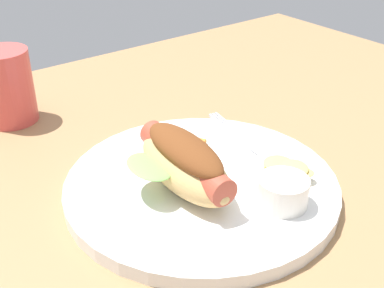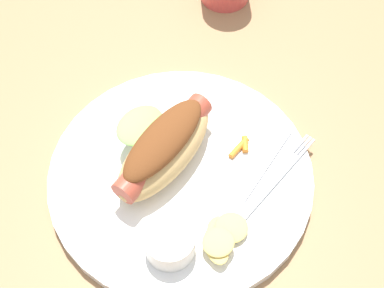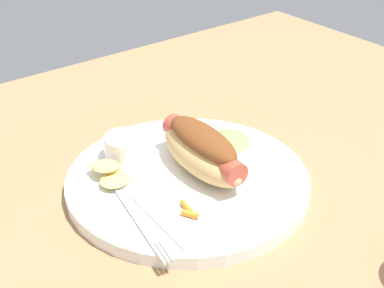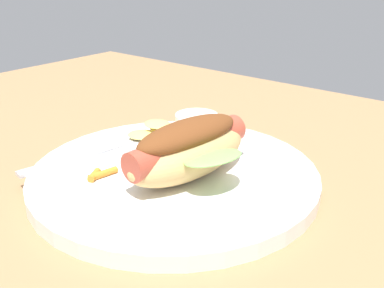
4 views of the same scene
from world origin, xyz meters
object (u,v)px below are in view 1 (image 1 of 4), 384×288
at_px(plate, 201,186).
at_px(knife, 235,147).
at_px(carrot_garnish, 199,143).
at_px(chips_pile, 285,169).
at_px(fork, 242,139).
at_px(drinking_cup, 7,86).
at_px(sauce_ramekin, 283,192).
at_px(hot_dog, 184,162).

bearing_deg(plate, knife, 21.69).
bearing_deg(knife, plate, 115.26).
bearing_deg(carrot_garnish, chips_pile, -73.00).
xyz_separation_m(knife, carrot_garnish, (-0.03, 0.03, 0.00)).
xyz_separation_m(fork, drinking_cup, (-0.20, 0.26, 0.03)).
bearing_deg(drinking_cup, plate, -71.28).
bearing_deg(sauce_ramekin, knife, 71.68).
bearing_deg(fork, knife, 125.20).
height_order(sauce_ramekin, knife, sauce_ramekin).
bearing_deg(chips_pile, carrot_garnish, 107.00).
bearing_deg(knife, chips_pile, -173.78).
xyz_separation_m(hot_dog, carrot_garnish, (0.07, 0.06, -0.03)).
bearing_deg(carrot_garnish, plate, -126.01).
bearing_deg(chips_pile, drinking_cup, 117.33).
distance_m(hot_dog, knife, 0.11).
distance_m(chips_pile, drinking_cup, 0.39).
xyz_separation_m(sauce_ramekin, fork, (0.06, 0.12, -0.01)).
relative_size(hot_dog, drinking_cup, 1.50).
height_order(hot_dog, knife, hot_dog).
distance_m(plate, fork, 0.10).
bearing_deg(carrot_garnish, fork, -24.35).
xyz_separation_m(knife, chips_pile, (0.00, -0.08, 0.01)).
height_order(hot_dog, carrot_garnish, hot_dog).
bearing_deg(sauce_ramekin, carrot_garnish, 87.03).
relative_size(sauce_ramekin, knife, 0.33).
height_order(plate, drinking_cup, drinking_cup).
xyz_separation_m(plate, hot_dog, (-0.02, 0.00, 0.04)).
distance_m(chips_pile, carrot_garnish, 0.12).
relative_size(sauce_ramekin, chips_pile, 0.69).
distance_m(sauce_ramekin, drinking_cup, 0.41).
height_order(fork, drinking_cup, drinking_cup).
height_order(carrot_garnish, drinking_cup, drinking_cup).
xyz_separation_m(carrot_garnish, drinking_cup, (-0.15, 0.24, 0.03)).
bearing_deg(knife, sauce_ramekin, 165.24).
height_order(sauce_ramekin, fork, sauce_ramekin).
xyz_separation_m(plate, carrot_garnish, (0.04, 0.06, 0.01)).
relative_size(plate, sauce_ramekin, 5.77).
distance_m(knife, drinking_cup, 0.32).
xyz_separation_m(fork, knife, (-0.02, -0.01, -0.00)).
height_order(chips_pile, carrot_garnish, chips_pile).
height_order(sauce_ramekin, chips_pile, sauce_ramekin).
height_order(plate, fork, fork).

